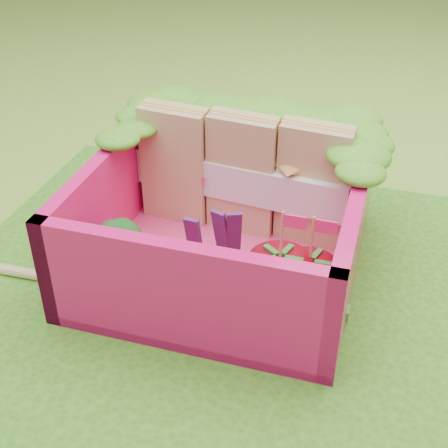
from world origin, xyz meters
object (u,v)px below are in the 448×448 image
Objects in this scene: bento_box at (225,220)px; broccoli at (112,247)px; strawberry_right at (308,284)px; strawberry_left at (279,283)px; sandwich_stack at (243,175)px.

bento_box is 4.26× the size of broccoli.
strawberry_right reaches higher than broccoli.
strawberry_left is 1.07× the size of strawberry_right.
strawberry_left is (0.33, -0.61, -0.17)m from sandwich_stack.
strawberry_left is at bearing -41.49° from bento_box.
broccoli is at bearing -175.72° from strawberry_right.
bento_box is 0.53m from strawberry_right.
broccoli is (-0.46, -0.63, -0.12)m from sandwich_stack.
strawberry_right is (0.92, 0.07, -0.06)m from broccoli.
bento_box is at bearing -90.94° from sandwich_stack.
strawberry_right is at bearing -51.00° from sandwich_stack.
sandwich_stack reaches higher than broccoli.
sandwich_stack is 0.75m from strawberry_right.
strawberry_right is (0.12, 0.05, -0.01)m from strawberry_left.
sandwich_stack is 2.23× the size of strawberry_left.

